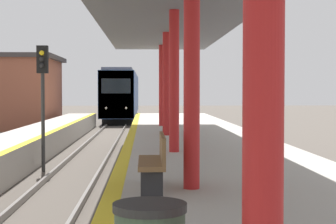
% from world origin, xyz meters
% --- Properties ---
extents(train, '(2.71, 23.66, 4.45)m').
position_xyz_m(train, '(0.00, 51.55, 2.26)').
color(train, black).
rests_on(train, ground).
extents(signal_far, '(0.36, 0.31, 4.12)m').
position_xyz_m(signal_far, '(-1.17, 16.46, 2.89)').
color(signal_far, '#2D2D2D').
rests_on(signal_far, ground).
extents(station_canopy, '(4.68, 28.88, 4.06)m').
position_xyz_m(station_canopy, '(2.97, 13.25, 4.83)').
color(station_canopy, red).
rests_on(station_canopy, platform_right).
extents(bench, '(0.44, 1.67, 0.92)m').
position_xyz_m(bench, '(2.35, 7.49, 1.47)').
color(bench, brown).
rests_on(bench, platform_right).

